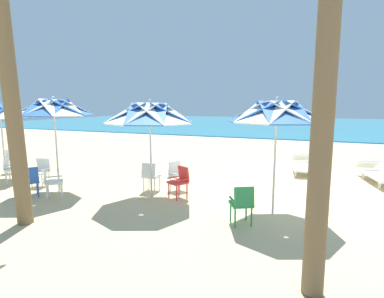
{
  "coord_description": "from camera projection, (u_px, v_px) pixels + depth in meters",
  "views": [
    {
      "loc": [
        0.22,
        -9.42,
        2.53
      ],
      "look_at": [
        -3.6,
        -0.02,
        1.0
      ],
      "focal_mm": 27.69,
      "sensor_mm": 36.0,
      "label": 1
    }
  ],
  "objects": [
    {
      "name": "ground_plane",
      "position": [
        301.0,
        188.0,
        9.08
      ],
      "size": [
        80.0,
        80.0,
        0.0
      ],
      "primitive_type": "plane",
      "color": "#D3B784"
    },
    {
      "name": "plastic_chair_2",
      "position": [
        177.0,
        174.0,
        8.76
      ],
      "size": [
        0.61,
        0.59,
        0.87
      ],
      "color": "white",
      "rests_on": "ground"
    },
    {
      "name": "palm_tree_2",
      "position": [
        5.0,
        40.0,
        5.74
      ],
      "size": [
        2.66,
        3.26,
        6.44
      ],
      "color": "brown",
      "rests_on": "ground"
    },
    {
      "name": "plastic_chair_0",
      "position": [
        242.0,
        202.0,
        6.2
      ],
      "size": [
        0.61,
        0.62,
        0.87
      ],
      "color": "#2D8C4C",
      "rests_on": "ground"
    },
    {
      "name": "plastic_chair_9",
      "position": [
        12.0,
        160.0,
        11.01
      ],
      "size": [
        0.63,
        0.63,
        0.87
      ],
      "color": "white",
      "rests_on": "ground"
    },
    {
      "name": "plastic_chair_6",
      "position": [
        51.0,
        180.0,
        8.0
      ],
      "size": [
        0.63,
        0.63,
        0.87
      ],
      "color": "white",
      "rests_on": "ground"
    },
    {
      "name": "plastic_chair_1",
      "position": [
        180.0,
        180.0,
        8.04
      ],
      "size": [
        0.6,
        0.61,
        0.87
      ],
      "color": "red",
      "rests_on": "ground"
    },
    {
      "name": "beach_umbrella_3",
      "position": [
        0.0,
        112.0,
        9.92
      ],
      "size": [
        1.98,
        1.98,
        2.68
      ],
      "color": "silver",
      "rests_on": "ground"
    },
    {
      "name": "sun_lounger_0",
      "position": [
        377.0,
        174.0,
        9.65
      ],
      "size": [
        1.05,
        2.23,
        0.62
      ],
      "color": "white",
      "rests_on": "ground"
    },
    {
      "name": "plastic_chair_4",
      "position": [
        30.0,
        180.0,
        8.03
      ],
      "size": [
        0.63,
        0.62,
        0.87
      ],
      "color": "blue",
      "rests_on": "ground"
    },
    {
      "name": "beach_umbrella_1",
      "position": [
        150.0,
        114.0,
        7.73
      ],
      "size": [
        2.4,
        2.4,
        2.67
      ],
      "color": "silver",
      "rests_on": "ground"
    },
    {
      "name": "sea",
      "position": [
        310.0,
        124.0,
        36.99
      ],
      "size": [
        80.0,
        36.0,
        0.1
      ],
      "primitive_type": "cube",
      "color": "teal",
      "rests_on": "ground"
    },
    {
      "name": "beach_umbrella_2",
      "position": [
        54.0,
        109.0,
        8.39
      ],
      "size": [
        2.17,
        2.17,
        2.77
      ],
      "color": "silver",
      "rests_on": "ground"
    },
    {
      "name": "sun_lounger_1",
      "position": [
        302.0,
        165.0,
        11.1
      ],
      "size": [
        0.84,
        2.2,
        0.62
      ],
      "color": "white",
      "rests_on": "ground"
    },
    {
      "name": "plastic_chair_3",
      "position": [
        151.0,
        175.0,
        8.65
      ],
      "size": [
        0.47,
        0.5,
        0.87
      ],
      "color": "white",
      "rests_on": "ground"
    },
    {
      "name": "beach_umbrella_0",
      "position": [
        277.0,
        113.0,
        6.59
      ],
      "size": [
        2.24,
        2.24,
        2.7
      ],
      "color": "silver",
      "rests_on": "ground"
    },
    {
      "name": "plastic_chair_5",
      "position": [
        41.0,
        170.0,
        9.22
      ],
      "size": [
        0.54,
        0.56,
        0.87
      ],
      "color": "white",
      "rests_on": "ground"
    },
    {
      "name": "surf_foam",
      "position": [
        308.0,
        142.0,
        20.23
      ],
      "size": [
        80.0,
        0.7,
        0.01
      ],
      "primitive_type": "cube",
      "color": "white",
      "rests_on": "ground"
    },
    {
      "name": "plastic_chair_7",
      "position": [
        11.0,
        168.0,
        9.62
      ],
      "size": [
        0.63,
        0.63,
        0.87
      ],
      "color": "white",
      "rests_on": "ground"
    }
  ]
}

